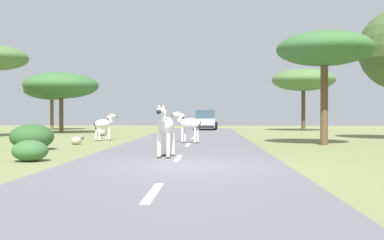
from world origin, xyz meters
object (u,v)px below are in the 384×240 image
Objects in this scene: car_0 at (206,121)px; zebra_2 at (188,124)px; bush_1 at (32,137)px; rock_0 at (76,141)px; tree_5 at (303,80)px; zebra_0 at (165,126)px; tree_1 at (52,90)px; rock_4 at (81,137)px; tree_0 at (324,50)px; bush_2 at (30,151)px; tree_3 at (61,86)px; zebra_1 at (104,124)px; rock_1 at (101,133)px.

zebra_2 is at bearing 91.09° from car_0.
bush_1 reaches higher than rock_0.
zebra_2 is 0.28× the size of tree_5.
car_0 is (0.63, 18.98, -0.10)m from zebra_2.
zebra_0 is at bearing -53.27° from rock_0.
tree_1 reaches higher than rock_4.
bush_1 is (7.56, -23.10, -3.11)m from tree_1.
tree_0 is 13.85× the size of rock_4.
tree_1 is at bearing 175.59° from tree_5.
rock_0 is at bearing 74.43° from bush_1.
tree_1 is at bearing 108.66° from bush_2.
car_0 reaches higher than zebra_2.
tree_3 is at bearing -65.33° from tree_1.
zebra_1 is (-4.25, 9.61, -0.14)m from zebra_0.
tree_0 is 4.88× the size of bush_2.
rock_1 is (-1.50, 5.29, -0.67)m from zebra_1.
rock_1 is at bearing 90.76° from bush_1.
tree_3 is (-5.52, 9.49, 2.69)m from zebra_1.
tree_1 is at bearing -56.84° from zebra_0.
tree_3 is (-16.33, 12.49, -0.76)m from tree_0.
tree_0 is 1.03× the size of tree_1.
tree_0 reaches higher than zebra_1.
bush_2 is at bearing -117.52° from tree_5.
tree_3 is 3.26× the size of bush_1.
tree_5 reaches higher than zebra_2.
car_0 is 23.56m from bush_1.
rock_4 is (-5.81, 10.70, -0.89)m from zebra_0.
tree_0 is 27.99m from tree_1.
car_0 reaches higher than rock_0.
rock_0 is 4.46m from rock_4.
tree_3 reaches higher than rock_1.
tree_1 reaches higher than rock_1.
zebra_2 reaches higher than rock_4.
tree_3 is 7.44× the size of rock_1.
bush_2 is 1.42× the size of rock_1.
tree_0 is at bearing 109.02° from car_0.
rock_1 is (-6.75, -11.08, -0.65)m from car_0.
tree_5 is at bearing -4.41° from tree_1.
zebra_2 is at bearing -52.25° from rock_1.
zebra_2 is 0.34× the size of car_0.
tree_1 reaches higher than zebra_1.
zebra_1 reaches higher than rock_4.
car_0 reaches higher than zebra_0.
zebra_0 is 1.14× the size of zebra_2.
tree_3 is 9.90m from rock_4.
tree_0 is at bearing -66.94° from zebra_2.
tree_0 is (6.19, -0.39, 3.37)m from zebra_2.
bush_1 is (-5.59, 3.36, -0.51)m from zebra_0.
tree_1 is at bearing 122.62° from rock_1.
bush_1 is (-15.01, -21.36, -3.85)m from tree_5.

